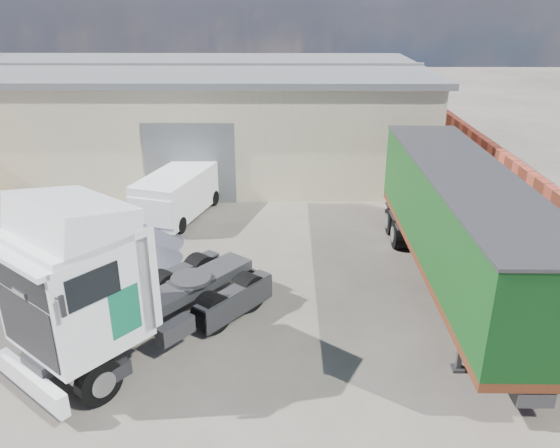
{
  "coord_description": "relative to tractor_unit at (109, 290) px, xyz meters",
  "views": [
    {
      "loc": [
        2.12,
        -13.08,
        8.66
      ],
      "look_at": [
        2.01,
        3.0,
        1.88
      ],
      "focal_mm": 35.0,
      "sensor_mm": 36.0,
      "label": 1
    }
  ],
  "objects": [
    {
      "name": "gravel_heap",
      "position": [
        -2.16,
        6.99,
        -1.46
      ],
      "size": [
        6.06,
        5.8,
        1.08
      ],
      "rotation": [
        0.0,
        0.0,
        -0.12
      ],
      "color": "#20242B",
      "rests_on": "ground"
    },
    {
      "name": "tractor_unit",
      "position": [
        0.0,
        0.0,
        0.0
      ],
      "size": [
        6.33,
        6.99,
        4.68
      ],
      "rotation": [
        0.0,
        0.0,
        -0.67
      ],
      "color": "black",
      "rests_on": "ground"
    },
    {
      "name": "panel_van",
      "position": [
        -0.18,
        9.56,
        -0.98
      ],
      "size": [
        3.18,
        5.04,
        1.92
      ],
      "rotation": [
        0.0,
        0.0,
        -0.29
      ],
      "color": "black",
      "rests_on": "ground"
    },
    {
      "name": "box_trailer",
      "position": [
        9.56,
        3.38,
        0.46
      ],
      "size": [
        2.62,
        12.01,
        3.99
      ],
      "rotation": [
        0.0,
        0.0,
        -0.01
      ],
      "color": "#2D2D30",
      "rests_on": "ground"
    },
    {
      "name": "warehouse",
      "position": [
        -3.84,
        17.39,
        0.69
      ],
      "size": [
        30.6,
        12.6,
        5.42
      ],
      "color": "beige",
      "rests_on": "ground"
    },
    {
      "name": "ground",
      "position": [
        2.16,
        1.4,
        -1.97
      ],
      "size": [
        120.0,
        120.0,
        0.0
      ],
      "primitive_type": "plane",
      "color": "#2C2824",
      "rests_on": "ground"
    },
    {
      "name": "brick_boundary_wall",
      "position": [
        13.66,
        7.4,
        -0.72
      ],
      "size": [
        0.35,
        26.0,
        2.5
      ],
      "primitive_type": "cube",
      "color": "brown",
      "rests_on": "ground"
    }
  ]
}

